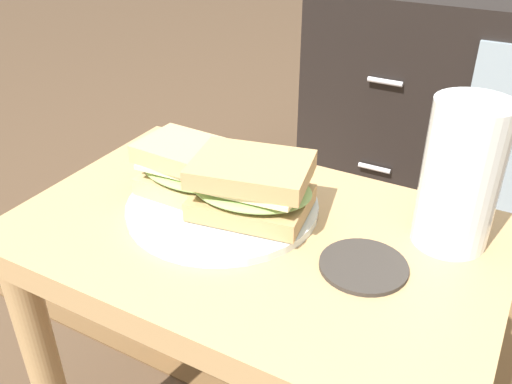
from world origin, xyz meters
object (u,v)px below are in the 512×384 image
Objects in this scene: sandwich_front at (193,170)px; beer_glass at (461,177)px; tv_cabinet at (512,117)px; plate at (223,206)px; coaster at (363,266)px; sandwich_back at (252,186)px.

sandwich_front is 0.86× the size of beer_glass.
plate is at bearing -105.39° from tv_cabinet.
beer_glass reaches higher than plate.
coaster is (0.23, -0.03, -0.04)m from sandwich_front.
tv_cabinet is 6.71× the size of sandwich_front.
sandwich_back reaches higher than plate.
sandwich_back is 0.16m from coaster.
tv_cabinet is 0.98m from plate.
plate is 1.64× the size of sandwich_front.
tv_cabinet is 0.98m from sandwich_back.
beer_glass is at bearing -90.02° from tv_cabinet.
beer_glass is (-0.00, -0.86, 0.25)m from tv_cabinet.
sandwich_front reaches higher than coaster.
sandwich_front is 1.53× the size of coaster.
tv_cabinet is 1.00m from sandwich_front.
beer_glass is at bearing 17.73° from sandwich_back.
tv_cabinet is at bearing 89.98° from beer_glass.
sandwich_back is at bearing 170.29° from coaster.
sandwich_front is at bearing 178.65° from plate.
tv_cabinet is 4.10× the size of plate.
tv_cabinet is at bearing 77.01° from sandwich_back.
plate is at bearing 172.09° from coaster.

